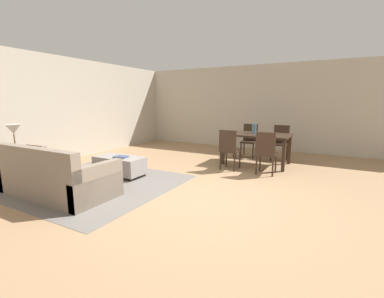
{
  "coord_description": "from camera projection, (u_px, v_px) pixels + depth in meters",
  "views": [
    {
      "loc": [
        1.87,
        -3.6,
        1.54
      ],
      "look_at": [
        -0.72,
        1.13,
        0.56
      ],
      "focal_mm": 24.48,
      "sensor_mm": 36.0,
      "label": 1
    }
  ],
  "objects": [
    {
      "name": "table_lamp",
      "position": [
        13.0,
        130.0,
        4.9
      ],
      "size": [
        0.26,
        0.26,
        0.53
      ],
      "color": "brown",
      "rests_on": "side_table"
    },
    {
      "name": "dining_chair_far_left",
      "position": [
        250.0,
        138.0,
        7.37
      ],
      "size": [
        0.42,
        0.42,
        0.92
      ],
      "color": "#332319",
      "rests_on": "ground_plane"
    },
    {
      "name": "wall_back",
      "position": [
        270.0,
        108.0,
        8.34
      ],
      "size": [
        9.0,
        0.12,
        2.7
      ],
      "primitive_type": "cube",
      "color": "#BCB2A0",
      "rests_on": "ground_plane"
    },
    {
      "name": "dining_table",
      "position": [
        257.0,
        138.0,
        6.44
      ],
      "size": [
        1.56,
        0.96,
        0.76
      ],
      "color": "#332319",
      "rests_on": "ground_plane"
    },
    {
      "name": "area_rug",
      "position": [
        94.0,
        183.0,
        4.99
      ],
      "size": [
        3.0,
        2.8,
        0.01
      ],
      "primitive_type": "cube",
      "color": "slate",
      "rests_on": "ground_plane"
    },
    {
      "name": "dining_chair_far_right",
      "position": [
        280.0,
        140.0,
        6.98
      ],
      "size": [
        0.42,
        0.42,
        0.92
      ],
      "color": "#332319",
      "rests_on": "ground_plane"
    },
    {
      "name": "ottoman_table",
      "position": [
        120.0,
        165.0,
        5.49
      ],
      "size": [
        1.07,
        0.51,
        0.41
      ],
      "color": "gray",
      "rests_on": "ground_plane"
    },
    {
      "name": "side_table",
      "position": [
        17.0,
        159.0,
        5.0
      ],
      "size": [
        0.4,
        0.4,
        0.6
      ],
      "color": "brown",
      "rests_on": "ground_plane"
    },
    {
      "name": "ground_plane",
      "position": [
        197.0,
        198.0,
        4.26
      ],
      "size": [
        10.8,
        10.8,
        0.0
      ],
      "primitive_type": "plane",
      "color": "#9E7A56"
    },
    {
      "name": "dining_chair_near_right",
      "position": [
        266.0,
        151.0,
        5.52
      ],
      "size": [
        0.41,
        0.41,
        0.92
      ],
      "color": "#332319",
      "rests_on": "ground_plane"
    },
    {
      "name": "vase_centerpiece",
      "position": [
        254.0,
        128.0,
        6.49
      ],
      "size": [
        0.11,
        0.11,
        0.25
      ],
      "primitive_type": "cylinder",
      "color": "slate",
      "rests_on": "dining_table"
    },
    {
      "name": "book_on_ottoman",
      "position": [
        121.0,
        157.0,
        5.36
      ],
      "size": [
        0.29,
        0.24,
        0.03
      ],
      "primitive_type": "cube",
      "rotation": [
        0.0,
        0.0,
        0.17
      ],
      "color": "#3F4C72",
      "rests_on": "ottoman_table"
    },
    {
      "name": "couch",
      "position": [
        56.0,
        178.0,
        4.35
      ],
      "size": [
        1.97,
        0.95,
        0.86
      ],
      "color": "gray",
      "rests_on": "ground_plane"
    },
    {
      "name": "dining_chair_near_left",
      "position": [
        229.0,
        147.0,
        5.92
      ],
      "size": [
        0.41,
        0.41,
        0.92
      ],
      "color": "#332319",
      "rests_on": "ground_plane"
    },
    {
      "name": "wall_left",
      "position": [
        48.0,
        109.0,
        6.58
      ],
      "size": [
        0.12,
        11.0,
        2.7
      ],
      "primitive_type": "cube",
      "color": "#BCB2A0",
      "rests_on": "ground_plane"
    }
  ]
}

